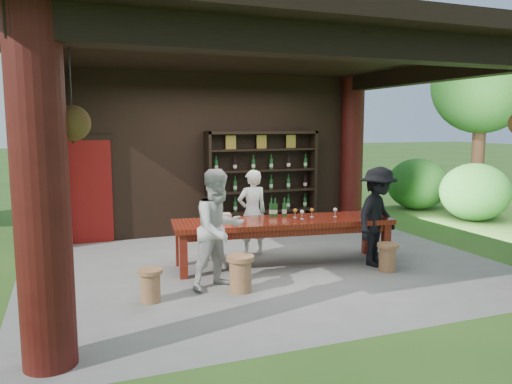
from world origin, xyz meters
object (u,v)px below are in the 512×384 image
object	(u,v)px
host	(252,213)
guest_man	(378,217)
tasting_table	(283,226)
stool_far_left	(150,285)
guest_woman	(219,229)
stool_near_left	(240,273)
napkin_basket	(222,218)
wine_shelf	(262,181)
stool_near_right	(388,257)

from	to	relation	value
host	guest_man	bearing A→B (deg)	137.11
host	guest_man	size ratio (longest dim) A/B	0.93
tasting_table	stool_far_left	size ratio (longest dim) A/B	8.40
stool_far_left	host	bearing A→B (deg)	40.44
guest_woman	guest_man	size ratio (longest dim) A/B	1.04
stool_near_left	host	size ratio (longest dim) A/B	0.34
stool_far_left	guest_woman	xyz separation A→B (m)	(1.00, 0.23, 0.60)
stool_near_left	stool_far_left	bearing A→B (deg)	178.00
stool_near_left	napkin_basket	bearing A→B (deg)	85.60
wine_shelf	stool_near_right	bearing A→B (deg)	-77.73
tasting_table	napkin_basket	size ratio (longest dim) A/B	13.87
stool_near_left	wine_shelf	bearing A→B (deg)	64.10
stool_far_left	guest_woman	size ratio (longest dim) A/B	0.26
wine_shelf	stool_far_left	distance (m)	4.61
tasting_table	guest_man	bearing A→B (deg)	-21.62
stool_near_left	guest_man	world-z (taller)	guest_man
host	stool_near_left	bearing A→B (deg)	61.26
tasting_table	stool_near_left	world-z (taller)	tasting_table
stool_near_right	stool_far_left	xyz separation A→B (m)	(-3.66, -0.05, -0.00)
tasting_table	guest_man	world-z (taller)	guest_man
wine_shelf	guest_woman	bearing A→B (deg)	-120.69
tasting_table	guest_man	distance (m)	1.53
stool_near_left	guest_woman	size ratio (longest dim) A/B	0.30
stool_near_right	guest_man	size ratio (longest dim) A/B	0.27
stool_far_left	guest_man	size ratio (longest dim) A/B	0.27
stool_near_right	napkin_basket	bearing A→B (deg)	156.67
tasting_table	stool_near_right	world-z (taller)	tasting_table
wine_shelf	stool_near_left	xyz separation A→B (m)	(-1.70, -3.51, -0.80)
tasting_table	stool_far_left	bearing A→B (deg)	-157.32
stool_near_left	stool_far_left	xyz separation A→B (m)	(-1.21, 0.04, -0.04)
guest_woman	napkin_basket	bearing A→B (deg)	50.26
wine_shelf	guest_woman	distance (m)	3.77
tasting_table	napkin_basket	world-z (taller)	napkin_basket
stool_near_right	stool_near_left	bearing A→B (deg)	-177.88
stool_near_right	guest_woman	xyz separation A→B (m)	(-2.66, 0.19, 0.60)
stool_near_left	stool_near_right	distance (m)	2.45
stool_far_left	guest_woman	world-z (taller)	guest_woman
guest_woman	napkin_basket	world-z (taller)	guest_woman
host	guest_woman	world-z (taller)	guest_woman
stool_near_right	tasting_table	bearing A→B (deg)	146.52
guest_woman	stool_near_left	bearing A→B (deg)	-72.14
tasting_table	stool_near_left	distance (m)	1.51
host	guest_woman	distance (m)	1.84
wine_shelf	guest_man	bearing A→B (deg)	-75.70
wine_shelf	napkin_basket	world-z (taller)	wine_shelf
host	guest_man	xyz separation A→B (m)	(1.65, -1.35, 0.05)
stool_near_left	napkin_basket	distance (m)	1.24
tasting_table	stool_far_left	xyz separation A→B (m)	(-2.29, -0.96, -0.41)
stool_near_right	napkin_basket	size ratio (longest dim) A/B	1.68
wine_shelf	stool_near_right	distance (m)	3.60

